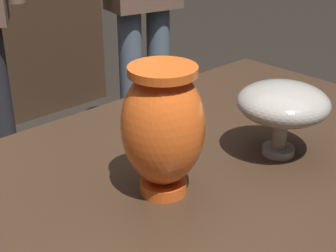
% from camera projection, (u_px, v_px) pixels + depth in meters
% --- Properties ---
extents(vase_centerpiece, '(0.13, 0.13, 0.21)m').
position_uv_depth(vase_centerpiece, '(163.00, 127.00, 0.78)').
color(vase_centerpiece, '#E55B1E').
rests_on(vase_centerpiece, display_plinth).
extents(vase_tall_behind, '(0.17, 0.17, 0.14)m').
position_uv_depth(vase_tall_behind, '(283.00, 105.00, 0.90)').
color(vase_tall_behind, gray).
rests_on(vase_tall_behind, display_plinth).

